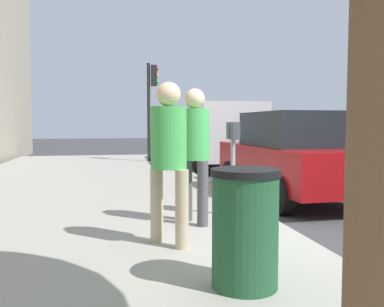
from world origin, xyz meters
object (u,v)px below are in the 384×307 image
(trash_bin, at_px, (245,228))
(parking_meter, at_px, (233,148))
(pedestrian_at_meter, at_px, (195,143))
(traffic_signal, at_px, (151,95))
(parked_sedan_near, at_px, (294,155))
(pedestrian_bystander, at_px, (169,148))
(parked_van_far, at_px, (217,132))

(trash_bin, bearing_deg, parking_meter, -14.65)
(pedestrian_at_meter, relative_size, traffic_signal, 0.52)
(parked_sedan_near, distance_m, trash_bin, 5.35)
(pedestrian_at_meter, height_order, parked_sedan_near, pedestrian_at_meter)
(parking_meter, xyz_separation_m, trash_bin, (-2.72, 0.71, -0.51))
(parking_meter, bearing_deg, traffic_signal, 1.49)
(traffic_signal, bearing_deg, pedestrian_bystander, 175.20)
(pedestrian_at_meter, bearing_deg, parked_sedan_near, 21.68)
(parked_sedan_near, xyz_separation_m, parked_van_far, (6.17, 0.00, 0.36))
(parked_sedan_near, bearing_deg, traffic_signal, 15.63)
(pedestrian_at_meter, distance_m, trash_bin, 2.42)
(pedestrian_bystander, height_order, traffic_signal, traffic_signal)
(parked_sedan_near, distance_m, traffic_signal, 8.10)
(pedestrian_bystander, relative_size, parked_sedan_near, 0.42)
(traffic_signal, xyz_separation_m, trash_bin, (-12.30, 0.46, -1.92))
(parking_meter, bearing_deg, parked_van_far, -13.06)
(parked_sedan_near, bearing_deg, pedestrian_bystander, 137.42)
(pedestrian_bystander, bearing_deg, trash_bin, -108.44)
(parking_meter, relative_size, pedestrian_bystander, 0.76)
(trash_bin, bearing_deg, parked_van_far, -13.46)
(parked_van_far, height_order, traffic_signal, traffic_signal)
(pedestrian_bystander, relative_size, traffic_signal, 0.51)
(traffic_signal, bearing_deg, trash_bin, 177.85)
(parking_meter, distance_m, parked_sedan_near, 2.73)
(parked_sedan_near, xyz_separation_m, trash_bin, (-4.67, 2.60, -0.24))
(pedestrian_bystander, xyz_separation_m, trash_bin, (-1.35, -0.46, -0.60))
(traffic_signal, bearing_deg, parked_sedan_near, -164.37)
(parked_van_far, bearing_deg, trash_bin, 166.54)
(pedestrian_bystander, xyz_separation_m, parked_sedan_near, (3.32, -3.05, -0.36))
(parked_sedan_near, bearing_deg, parking_meter, 136.03)
(pedestrian_at_meter, xyz_separation_m, traffic_signal, (9.95, -0.42, 1.31))
(pedestrian_bystander, bearing_deg, traffic_signal, 48.07)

